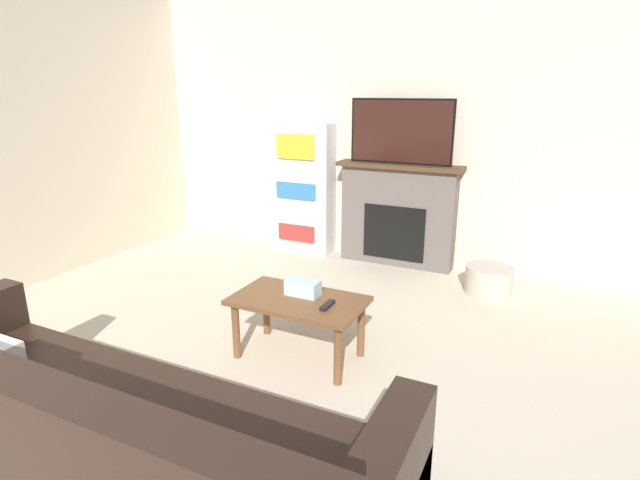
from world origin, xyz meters
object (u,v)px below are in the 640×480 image
tv (401,132)px  bookshelf (302,188)px  couch (94,453)px  storage_basket (489,280)px  fireplace (398,214)px  coffee_table (298,308)px

tv → bookshelf: size_ratio=0.72×
tv → bookshelf: bearing=-179.9°
couch → storage_basket: (1.12, 3.16, -0.17)m
couch → bookshelf: bookshelf is taller
fireplace → bookshelf: bearing=-178.8°
tv → couch: tv is taller
storage_basket → tv: bearing=158.7°
bookshelf → coffee_table: bearing=-62.8°
bookshelf → fireplace: bearing=1.2°
fireplace → bookshelf: (-1.06, -0.02, 0.18)m
storage_basket → bookshelf: bearing=169.6°
tv → couch: (-0.16, -3.54, -1.04)m
coffee_table → bookshelf: bearing=117.2°
fireplace → coffee_table: bearing=-90.3°
couch → coffee_table: bearing=84.1°
coffee_table → storage_basket: (0.97, 1.68, -0.23)m
storage_basket → couch: bearing=-109.6°
tv → couch: bearing=-92.6°
fireplace → coffee_table: size_ratio=1.45×
coffee_table → tv: bearing=89.7°
fireplace → coffee_table: fireplace is taller
coffee_table → bookshelf: 2.33m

